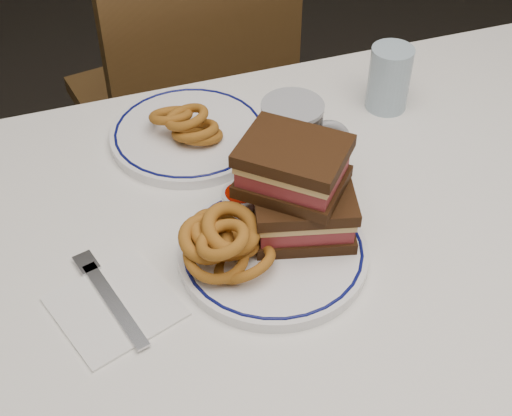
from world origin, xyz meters
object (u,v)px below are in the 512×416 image
object	(u,v)px
chair_far	(188,96)
far_plate	(189,134)
main_plate	(273,252)
reuben_sandwich	(298,189)
beer_mug	(293,146)

from	to	relation	value
chair_far	far_plate	bearing A→B (deg)	-103.05
main_plate	reuben_sandwich	xyz separation A→B (m)	(0.04, 0.03, 0.07)
main_plate	far_plate	size ratio (longest dim) A/B	1.01
chair_far	beer_mug	xyz separation A→B (m)	(0.00, -0.63, 0.32)
far_plate	beer_mug	bearing A→B (deg)	-54.31
beer_mug	far_plate	world-z (taller)	beer_mug
chair_far	far_plate	distance (m)	0.55
main_plate	reuben_sandwich	bearing A→B (deg)	32.98
chair_far	reuben_sandwich	xyz separation A→B (m)	(-0.03, -0.73, 0.33)
reuben_sandwich	chair_far	bearing A→B (deg)	87.58
reuben_sandwich	beer_mug	distance (m)	0.10
chair_far	beer_mug	distance (m)	0.71
reuben_sandwich	far_plate	bearing A→B (deg)	107.47
beer_mug	reuben_sandwich	bearing A→B (deg)	-107.90
beer_mug	far_plate	size ratio (longest dim) A/B	0.58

